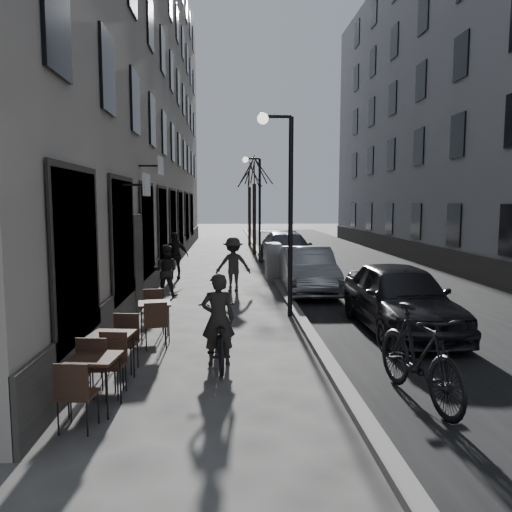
{
  "coord_description": "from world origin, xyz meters",
  "views": [
    {
      "loc": [
        -1.58,
        -6.46,
        2.92
      ],
      "look_at": [
        -0.99,
        3.81,
        1.8
      ],
      "focal_mm": 35.0,
      "sensor_mm": 36.0,
      "label": 1
    }
  ],
  "objects": [
    {
      "name": "ground",
      "position": [
        0.0,
        0.0,
        0.0
      ],
      "size": [
        120.0,
        120.0,
        0.0
      ],
      "primitive_type": "plane",
      "color": "#3E3B38",
      "rests_on": "ground"
    },
    {
      "name": "road",
      "position": [
        3.85,
        16.0,
        0.0
      ],
      "size": [
        7.3,
        60.0,
        0.0
      ],
      "primitive_type": "cube",
      "color": "black",
      "rests_on": "ground"
    },
    {
      "name": "kerb",
      "position": [
        0.2,
        16.0,
        0.06
      ],
      "size": [
        0.25,
        60.0,
        0.12
      ],
      "primitive_type": "cube",
      "color": "slate",
      "rests_on": "ground"
    },
    {
      "name": "building_left",
      "position": [
        -6.0,
        16.5,
        8.0
      ],
      "size": [
        4.0,
        35.0,
        16.0
      ],
      "primitive_type": "cube",
      "color": "gray",
      "rests_on": "ground"
    },
    {
      "name": "building_right",
      "position": [
        9.5,
        16.5,
        8.0
      ],
      "size": [
        4.0,
        35.0,
        16.0
      ],
      "primitive_type": "cube",
      "color": "gray",
      "rests_on": "ground"
    },
    {
      "name": "streetlamp_near",
      "position": [
        -0.17,
        6.0,
        3.16
      ],
      "size": [
        0.9,
        0.28,
        5.09
      ],
      "color": "black",
      "rests_on": "ground"
    },
    {
      "name": "streetlamp_far",
      "position": [
        -0.17,
        18.0,
        3.16
      ],
      "size": [
        0.9,
        0.28,
        5.09
      ],
      "color": "black",
      "rests_on": "ground"
    },
    {
      "name": "tree_near",
      "position": [
        -0.1,
        21.0,
        4.66
      ],
      "size": [
        2.4,
        2.4,
        5.7
      ],
      "color": "black",
      "rests_on": "ground"
    },
    {
      "name": "tree_far",
      "position": [
        -0.1,
        27.0,
        4.66
      ],
      "size": [
        2.4,
        2.4,
        5.7
      ],
      "color": "black",
      "rests_on": "ground"
    },
    {
      "name": "bistro_set_a",
      "position": [
        -3.44,
        0.37,
        0.48
      ],
      "size": [
        0.71,
        1.61,
        0.93
      ],
      "rotation": [
        0.0,
        0.0,
        -0.12
      ],
      "color": "#301D15",
      "rests_on": "ground"
    },
    {
      "name": "bistro_set_b",
      "position": [
        -3.46,
        1.44,
        0.5
      ],
      "size": [
        0.74,
        1.68,
        0.97
      ],
      "rotation": [
        0.0,
        0.0,
        -0.12
      ],
      "color": "#301D15",
      "rests_on": "ground"
    },
    {
      "name": "bistro_set_c",
      "position": [
        -3.13,
        3.97,
        0.49
      ],
      "size": [
        0.76,
        1.67,
        0.96
      ],
      "rotation": [
        0.0,
        0.0,
        0.17
      ],
      "color": "#301D15",
      "rests_on": "ground"
    },
    {
      "name": "sign_board",
      "position": [
        -4.01,
        1.19,
        0.41
      ],
      "size": [
        0.38,
        0.6,
        1.01
      ],
      "rotation": [
        0.0,
        0.0,
        0.07
      ],
      "color": "black",
      "rests_on": "ground"
    },
    {
      "name": "utility_cabinet",
      "position": [
        0.1,
        11.93,
        0.7
      ],
      "size": [
        0.54,
        0.94,
        1.4
      ],
      "primitive_type": "cube",
      "rotation": [
        0.0,
        0.0,
        0.03
      ],
      "color": "slate",
      "rests_on": "ground"
    },
    {
      "name": "bicycle",
      "position": [
        -1.76,
        2.31,
        0.51
      ],
      "size": [
        0.82,
        1.98,
        1.02
      ],
      "primitive_type": "imported",
      "rotation": [
        0.0,
        0.0,
        3.22
      ],
      "color": "black",
      "rests_on": "ground"
    },
    {
      "name": "cyclist_rider",
      "position": [
        -1.76,
        2.31,
        0.83
      ],
      "size": [
        0.64,
        0.44,
        1.66
      ],
      "primitive_type": "imported",
      "rotation": [
        0.0,
        0.0,
        3.22
      ],
      "color": "black",
      "rests_on": "ground"
    },
    {
      "name": "pedestrian_near",
      "position": [
        -3.5,
        8.92,
        0.8
      ],
      "size": [
        0.87,
        0.73,
        1.61
      ],
      "primitive_type": "imported",
      "rotation": [
        0.0,
        0.0,
        2.97
      ],
      "color": "black",
      "rests_on": "ground"
    },
    {
      "name": "pedestrian_mid",
      "position": [
        -1.4,
        9.67,
        0.89
      ],
      "size": [
        1.21,
        0.78,
        1.78
      ],
      "primitive_type": "imported",
      "rotation": [
        0.0,
        0.0,
        3.25
      ],
      "color": "#2B2826",
      "rests_on": "ground"
    },
    {
      "name": "pedestrian_far",
      "position": [
        -3.6,
        12.58,
        0.88
      ],
      "size": [
        1.05,
        0.47,
        1.77
      ],
      "primitive_type": "imported",
      "rotation": [
        0.0,
        0.0,
        -0.04
      ],
      "color": "black",
      "rests_on": "ground"
    },
    {
      "name": "car_near",
      "position": [
        2.3,
        4.41,
        0.78
      ],
      "size": [
        1.84,
        4.57,
        1.56
      ],
      "primitive_type": "imported",
      "rotation": [
        0.0,
        0.0,
        -0.0
      ],
      "color": "black",
      "rests_on": "ground"
    },
    {
      "name": "car_mid",
      "position": [
        1.0,
        9.4,
        0.73
      ],
      "size": [
        1.64,
        4.44,
        1.45
      ],
      "primitive_type": "imported",
      "rotation": [
        0.0,
        0.0,
        -0.02
      ],
      "color": "gray",
      "rests_on": "ground"
    },
    {
      "name": "car_far",
      "position": [
        1.08,
        15.9,
        0.77
      ],
      "size": [
        2.4,
        5.38,
        1.53
      ],
      "primitive_type": "imported",
      "rotation": [
        0.0,
        0.0,
        0.05
      ],
      "color": "#3F424B",
      "rests_on": "ground"
    },
    {
      "name": "moped",
      "position": [
        1.2,
        0.47,
        0.7
      ],
      "size": [
        1.0,
        2.39,
        1.39
      ],
      "primitive_type": "imported",
      "rotation": [
        0.0,
        0.0,
        0.16
      ],
      "color": "black",
      "rests_on": "ground"
    }
  ]
}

